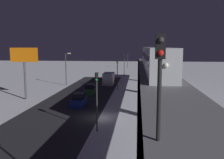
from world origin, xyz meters
TOP-DOWN VIEW (x-y plane):
  - ground_plane at (0.00, 0.00)m, footprint 240.00×240.00m
  - avenue_asphalt at (5.42, 0.00)m, footprint 11.00×82.67m
  - elevated_railway at (-7.37, 0.00)m, footprint 5.00×82.67m
  - subway_train at (-7.47, -10.31)m, footprint 2.94×36.87m
  - rail_signal at (-5.77, 21.12)m, footprint 0.36×0.41m
  - sedan_green at (4.02, -15.27)m, footprint 1.80×4.05m
  - sedan_blue at (4.02, -6.06)m, footprint 1.80×4.41m
  - box_truck at (2.02, -28.64)m, footprint 2.40×7.40m
  - traffic_light_near at (-0.68, 5.10)m, footprint 0.32×0.44m
  - traffic_light_mid at (-0.68, -20.86)m, footprint 0.32×0.44m
  - traffic_light_far at (-0.68, -46.83)m, footprint 0.32×0.44m
  - traffic_light_distant at (-0.68, -72.79)m, footprint 0.32×0.44m
  - commercial_billboard at (14.27, -9.50)m, footprint 4.80×0.36m
  - street_lamp_far at (11.50, -25.00)m, footprint 1.35×0.44m

SIDE VIEW (x-z plane):
  - ground_plane at x=0.00m, z-range 0.00..0.00m
  - avenue_asphalt at x=5.42m, z-range 0.00..0.01m
  - sedan_green at x=4.02m, z-range -0.19..1.78m
  - sedan_blue at x=4.02m, z-range -0.19..1.78m
  - box_truck at x=2.02m, z-range -0.05..2.75m
  - traffic_light_near at x=-0.68m, z-range 1.00..7.40m
  - traffic_light_mid at x=-0.68m, z-range 1.00..7.40m
  - traffic_light_far at x=-0.68m, z-range 1.00..7.40m
  - traffic_light_distant at x=-0.68m, z-range 1.00..7.40m
  - street_lamp_far at x=11.50m, z-range 0.99..8.64m
  - elevated_railway at x=-7.37m, z-range 2.05..7.61m
  - commercial_billboard at x=14.27m, z-range 2.38..11.28m
  - subway_train at x=-7.47m, z-range 5.64..9.04m
  - rail_signal at x=-5.77m, z-range 6.29..10.29m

